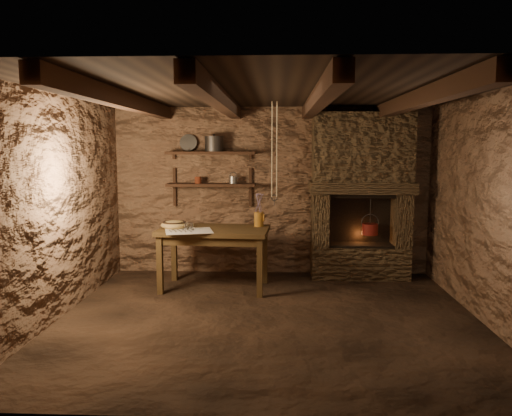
{
  "coord_description": "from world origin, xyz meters",
  "views": [
    {
      "loc": [
        0.09,
        -5.18,
        1.84
      ],
      "look_at": [
        -0.17,
        0.9,
        1.09
      ],
      "focal_mm": 35.0,
      "sensor_mm": 36.0,
      "label": 1
    }
  ],
  "objects_px": {
    "red_pot": "(370,228)",
    "stoneware_jug": "(259,212)",
    "work_table": "(214,256)",
    "wooden_bowl": "(174,225)",
    "iron_stockpot": "(214,145)"
  },
  "relations": [
    {
      "from": "wooden_bowl",
      "to": "red_pot",
      "type": "distance_m",
      "value": 2.69
    },
    {
      "from": "work_table",
      "to": "iron_stockpot",
      "type": "height_order",
      "value": "iron_stockpot"
    },
    {
      "from": "work_table",
      "to": "wooden_bowl",
      "type": "xyz_separation_m",
      "value": [
        -0.51,
        -0.02,
        0.41
      ]
    },
    {
      "from": "work_table",
      "to": "stoneware_jug",
      "type": "relative_size",
      "value": 3.27
    },
    {
      "from": "wooden_bowl",
      "to": "iron_stockpot",
      "type": "height_order",
      "value": "iron_stockpot"
    },
    {
      "from": "iron_stockpot",
      "to": "red_pot",
      "type": "relative_size",
      "value": 0.48
    },
    {
      "from": "work_table",
      "to": "red_pot",
      "type": "distance_m",
      "value": 2.2
    },
    {
      "from": "red_pot",
      "to": "stoneware_jug",
      "type": "bearing_deg",
      "value": -164.63
    },
    {
      "from": "work_table",
      "to": "iron_stockpot",
      "type": "relative_size",
      "value": 5.54
    },
    {
      "from": "work_table",
      "to": "red_pot",
      "type": "xyz_separation_m",
      "value": [
        2.1,
        0.59,
        0.28
      ]
    },
    {
      "from": "iron_stockpot",
      "to": "red_pot",
      "type": "height_order",
      "value": "iron_stockpot"
    },
    {
      "from": "wooden_bowl",
      "to": "iron_stockpot",
      "type": "bearing_deg",
      "value": 59.59
    },
    {
      "from": "work_table",
      "to": "iron_stockpot",
      "type": "xyz_separation_m",
      "value": [
        -0.08,
        0.71,
        1.44
      ]
    },
    {
      "from": "stoneware_jug",
      "to": "iron_stockpot",
      "type": "height_order",
      "value": "iron_stockpot"
    },
    {
      "from": "work_table",
      "to": "red_pot",
      "type": "bearing_deg",
      "value": 19.6
    }
  ]
}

